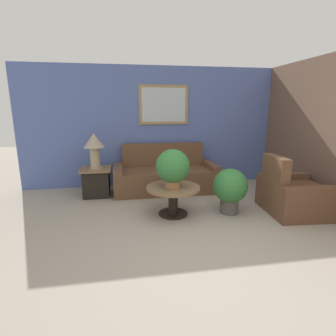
{
  "coord_description": "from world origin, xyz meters",
  "views": [
    {
      "loc": [
        -1.08,
        -2.62,
        1.74
      ],
      "look_at": [
        -0.28,
        2.11,
        0.62
      ],
      "focal_mm": 28.0,
      "sensor_mm": 36.0,
      "label": 1
    }
  ],
  "objects": [
    {
      "name": "potted_plant_on_table",
      "position": [
        -0.34,
        1.35,
        0.81
      ],
      "size": [
        0.54,
        0.54,
        0.62
      ],
      "color": "#9E6B42",
      "rests_on": "coffee_table"
    },
    {
      "name": "armchair",
      "position": [
        1.67,
        1.14,
        0.3
      ],
      "size": [
        0.98,
        1.08,
        0.97
      ],
      "rotation": [
        0.0,
        0.0,
        1.5
      ],
      "color": "brown",
      "rests_on": "ground_plane"
    },
    {
      "name": "potted_plant_floor",
      "position": [
        0.62,
        1.29,
        0.43
      ],
      "size": [
        0.57,
        0.57,
        0.76
      ],
      "color": "#4C4742",
      "rests_on": "ground_plane"
    },
    {
      "name": "couch_main",
      "position": [
        -0.24,
        2.71,
        0.31
      ],
      "size": [
        2.14,
        0.92,
        0.97
      ],
      "color": "brown",
      "rests_on": "ground_plane"
    },
    {
      "name": "wall_right",
      "position": [
        2.31,
        1.59,
        1.3
      ],
      "size": [
        0.06,
        5.18,
        2.6
      ],
      "color": "brown",
      "rests_on": "ground_plane"
    },
    {
      "name": "table_lamp",
      "position": [
        -1.65,
        2.57,
        1.02
      ],
      "size": [
        0.4,
        0.4,
        0.69
      ],
      "color": "tan",
      "rests_on": "side_table"
    },
    {
      "name": "coffee_table",
      "position": [
        -0.32,
        1.37,
        0.35
      ],
      "size": [
        0.87,
        0.87,
        0.48
      ],
      "color": "black",
      "rests_on": "ground_plane"
    },
    {
      "name": "ground_plane",
      "position": [
        0.0,
        0.0,
        0.0
      ],
      "size": [
        20.0,
        20.0,
        0.0
      ],
      "primitive_type": "plane",
      "color": "gray"
    },
    {
      "name": "wall_back",
      "position": [
        -0.01,
        3.21,
        1.31
      ],
      "size": [
        6.57,
        0.09,
        2.6
      ],
      "color": "#5166A8",
      "rests_on": "ground_plane"
    },
    {
      "name": "side_table",
      "position": [
        -1.65,
        2.57,
        0.29
      ],
      "size": [
        0.59,
        0.59,
        0.56
      ],
      "color": "black",
      "rests_on": "ground_plane"
    }
  ]
}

